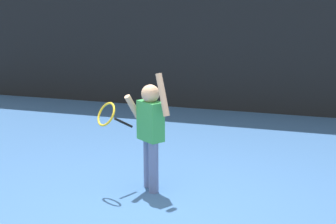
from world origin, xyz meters
The scene contains 5 objects.
ground_plane centered at (0.00, 0.00, 0.00)m, with size 20.00×20.00×0.00m, color #335B93.
back_fence_windscreen centered at (0.00, 4.82, 1.70)m, with size 11.79×0.08×3.40m, color black.
fence_post_1 centered at (-1.91, 4.88, 1.77)m, with size 0.09×0.09×3.55m, color slate.
tennis_player centered at (-0.26, 0.67, 0.73)m, with size 0.89×0.52×1.35m.
tennis_ball_2 centered at (-1.16, 3.12, 0.03)m, with size 0.07×0.07×0.07m, color #CCE033.
Camera 1 is at (1.56, -4.41, 2.19)m, focal length 54.35 mm.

